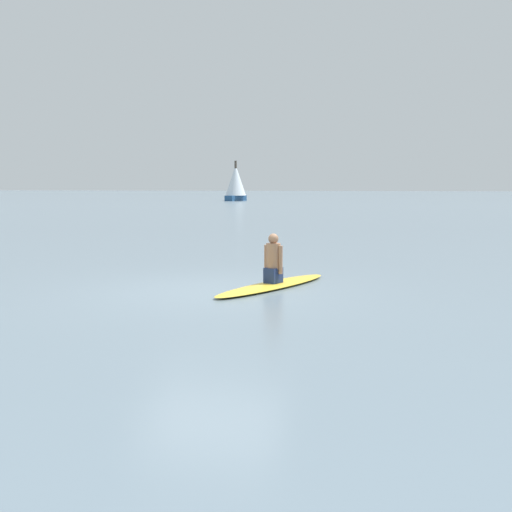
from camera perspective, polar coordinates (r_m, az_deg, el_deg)
name	(u,v)px	position (r m, az deg, el deg)	size (l,w,h in m)	color
ground_plane	(212,291)	(11.06, -4.02, -3.16)	(400.00, 400.00, 0.00)	slate
surfboard	(273,285)	(11.42, 1.57, -2.64)	(3.27, 0.60, 0.08)	gold
person_paddler	(273,261)	(11.36, 1.58, -0.42)	(0.36, 0.38, 0.89)	navy
sailboat_center_horizon	(236,182)	(75.92, -1.85, 6.71)	(3.68, 3.02, 4.76)	navy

